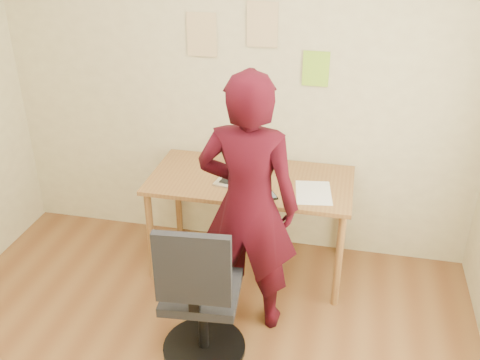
% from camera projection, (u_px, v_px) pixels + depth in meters
% --- Properties ---
extents(room, '(3.58, 3.58, 2.78)m').
position_uv_depth(room, '(147.00, 194.00, 2.25)').
color(room, brown).
rests_on(room, ground).
extents(desk, '(1.40, 0.70, 0.74)m').
position_uv_depth(desk, '(251.00, 189.00, 3.74)').
color(desk, olive).
rests_on(desk, ground).
extents(laptop, '(0.34, 0.31, 0.21)m').
position_uv_depth(laptop, '(241.00, 173.00, 3.66)').
color(laptop, silver).
rests_on(laptop, desk).
extents(paper_sheet, '(0.27, 0.36, 0.00)m').
position_uv_depth(paper_sheet, '(314.00, 193.00, 3.52)').
color(paper_sheet, white).
rests_on(paper_sheet, desk).
extents(phone, '(0.13, 0.15, 0.01)m').
position_uv_depth(phone, '(270.00, 195.00, 3.48)').
color(phone, black).
rests_on(phone, desk).
extents(wall_note_left, '(0.21, 0.00, 0.30)m').
position_uv_depth(wall_note_left, '(202.00, 35.00, 3.68)').
color(wall_note_left, '#D5B37F').
rests_on(wall_note_left, room).
extents(wall_note_mid, '(0.21, 0.00, 0.30)m').
position_uv_depth(wall_note_mid, '(262.00, 25.00, 3.56)').
color(wall_note_mid, '#D5B37F').
rests_on(wall_note_mid, room).
extents(wall_note_right, '(0.18, 0.00, 0.24)m').
position_uv_depth(wall_note_right, '(316.00, 69.00, 3.61)').
color(wall_note_right, '#98D630').
rests_on(wall_note_right, room).
extents(office_chair, '(0.51, 0.51, 0.97)m').
position_uv_depth(office_chair, '(200.00, 303.00, 3.04)').
color(office_chair, black).
rests_on(office_chair, ground).
extents(person, '(0.63, 0.42, 1.68)m').
position_uv_depth(person, '(248.00, 206.00, 3.17)').
color(person, '#370710').
rests_on(person, ground).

